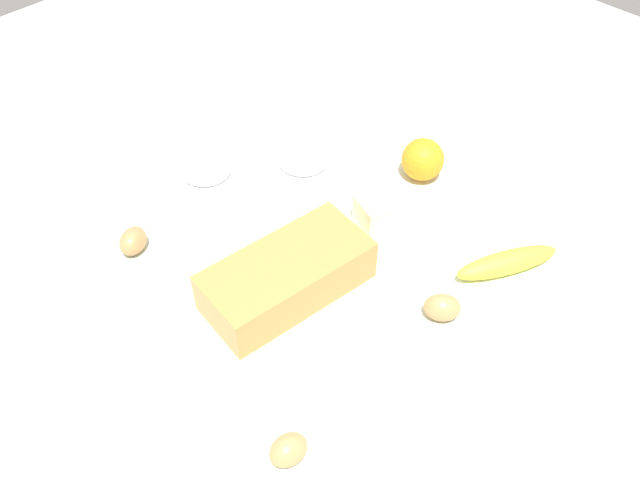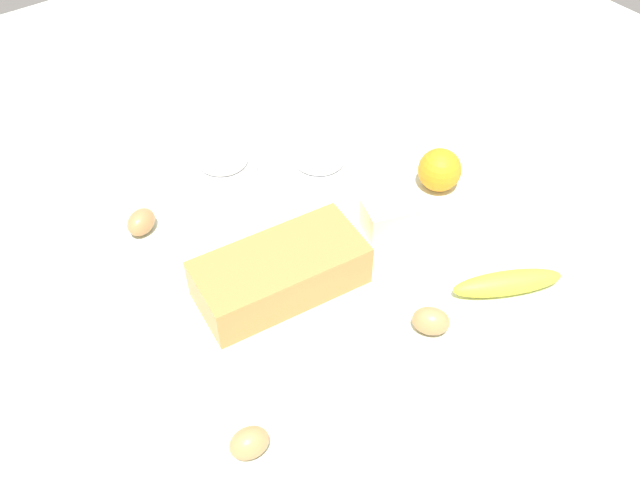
{
  "view_description": "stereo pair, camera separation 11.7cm",
  "coord_description": "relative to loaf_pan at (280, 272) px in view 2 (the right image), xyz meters",
  "views": [
    {
      "loc": [
        -0.57,
        -0.57,
        0.89
      ],
      "look_at": [
        0.0,
        0.0,
        0.04
      ],
      "focal_mm": 38.2,
      "sensor_mm": 36.0,
      "label": 1
    },
    {
      "loc": [
        -0.49,
        -0.65,
        0.89
      ],
      "look_at": [
        0.0,
        0.0,
        0.04
      ],
      "focal_mm": 38.2,
      "sensor_mm": 36.0,
      "label": 2
    }
  ],
  "objects": [
    {
      "name": "butter_block",
      "position": [
        0.24,
        -0.0,
        -0.01
      ],
      "size": [
        0.11,
        0.09,
        0.06
      ],
      "primitive_type": "cube",
      "rotation": [
        0.0,
        0.0,
        -0.31
      ],
      "color": "#F4EDB2",
      "rests_on": "ground_plane"
    },
    {
      "name": "sugar_bowl",
      "position": [
        0.22,
        0.19,
        -0.01
      ],
      "size": [
        0.13,
        0.13,
        0.06
      ],
      "color": "white",
      "rests_on": "ground_plane"
    },
    {
      "name": "egg_loose",
      "position": [
        -0.2,
        -0.22,
        -0.02
      ],
      "size": [
        0.06,
        0.05,
        0.04
      ],
      "primitive_type": "ellipsoid",
      "rotation": [
        0.0,
        1.57,
        2.99
      ],
      "color": "#BC7F4D",
      "rests_on": "ground_plane"
    },
    {
      "name": "banana",
      "position": [
        0.3,
        -0.23,
        -0.02
      ],
      "size": [
        0.19,
        0.12,
        0.04
      ],
      "primitive_type": "ellipsoid",
      "rotation": [
        0.0,
        0.0,
        5.82
      ],
      "color": "yellow",
      "rests_on": "ground_plane"
    },
    {
      "name": "flour_bowl",
      "position": [
        0.07,
        0.31,
        -0.01
      ],
      "size": [
        0.13,
        0.13,
        0.06
      ],
      "color": "white",
      "rests_on": "ground_plane"
    },
    {
      "name": "egg_near_butter",
      "position": [
        -0.13,
        0.26,
        -0.02
      ],
      "size": [
        0.07,
        0.07,
        0.04
      ],
      "primitive_type": "ellipsoid",
      "rotation": [
        0.0,
        1.57,
        0.52
      ],
      "color": "#AD7547",
      "rests_on": "ground_plane"
    },
    {
      "name": "egg_beside_bowl",
      "position": [
        0.14,
        -0.21,
        -0.02
      ],
      "size": [
        0.07,
        0.08,
        0.05
      ],
      "primitive_type": "ellipsoid",
      "rotation": [
        0.0,
        1.57,
        5.4
      ],
      "color": "#BA7E4C",
      "rests_on": "ground_plane"
    },
    {
      "name": "ground_plane",
      "position": [
        0.1,
        0.02,
        -0.05
      ],
      "size": [
        2.4,
        2.4,
        0.02
      ],
      "primitive_type": "cube",
      "color": "silver"
    },
    {
      "name": "loaf_pan",
      "position": [
        0.0,
        0.0,
        0.0
      ],
      "size": [
        0.29,
        0.16,
        0.08
      ],
      "rotation": [
        0.0,
        0.0,
        -0.12
      ],
      "color": "#B77A3D",
      "rests_on": "ground_plane"
    },
    {
      "name": "orange_fruit",
      "position": [
        0.39,
        0.03,
        0.0
      ],
      "size": [
        0.08,
        0.08,
        0.08
      ],
      "primitive_type": "sphere",
      "color": "orange",
      "rests_on": "ground_plane"
    }
  ]
}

